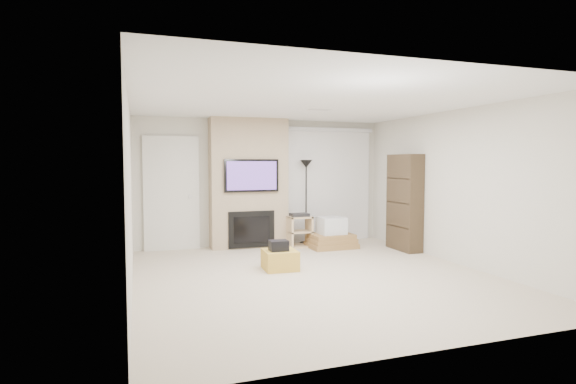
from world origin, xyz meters
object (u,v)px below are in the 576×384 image
object	(u,v)px
av_stand	(299,229)
bookshelf	(404,202)
ottoman	(280,260)
box_stack	(331,236)
floor_lamp	(306,178)

from	to	relation	value
av_stand	bookshelf	distance (m)	2.07
ottoman	av_stand	bearing A→B (deg)	60.74
ottoman	av_stand	xyz separation A→B (m)	(0.93, 1.66, 0.20)
ottoman	box_stack	distance (m)	2.03
ottoman	box_stack	size ratio (longest dim) A/B	0.55
floor_lamp	bookshelf	distance (m)	1.99
floor_lamp	box_stack	xyz separation A→B (m)	(0.31, -0.57, -1.11)
ottoman	av_stand	world-z (taller)	av_stand
box_stack	bookshelf	xyz separation A→B (m)	(1.20, -0.65, 0.67)
av_stand	box_stack	world-z (taller)	av_stand
ottoman	box_stack	world-z (taller)	box_stack
ottoman	av_stand	distance (m)	1.91
av_stand	bookshelf	world-z (taller)	bookshelf
av_stand	box_stack	xyz separation A→B (m)	(0.56, -0.28, -0.12)
av_stand	box_stack	bearing A→B (deg)	-26.42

